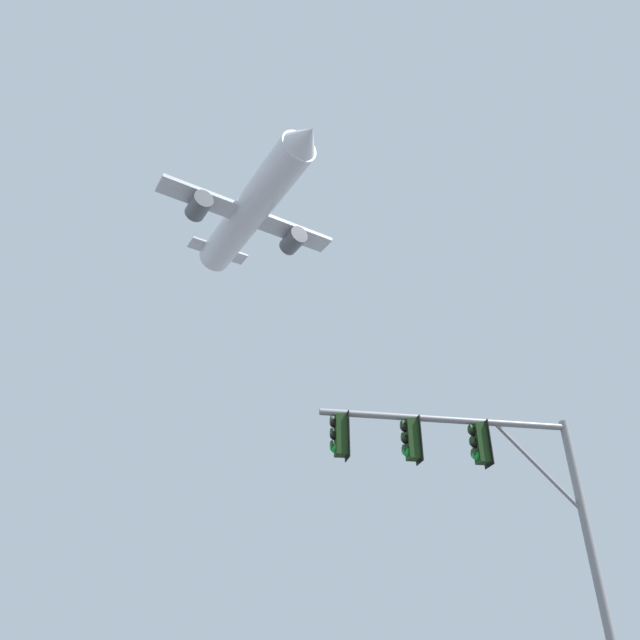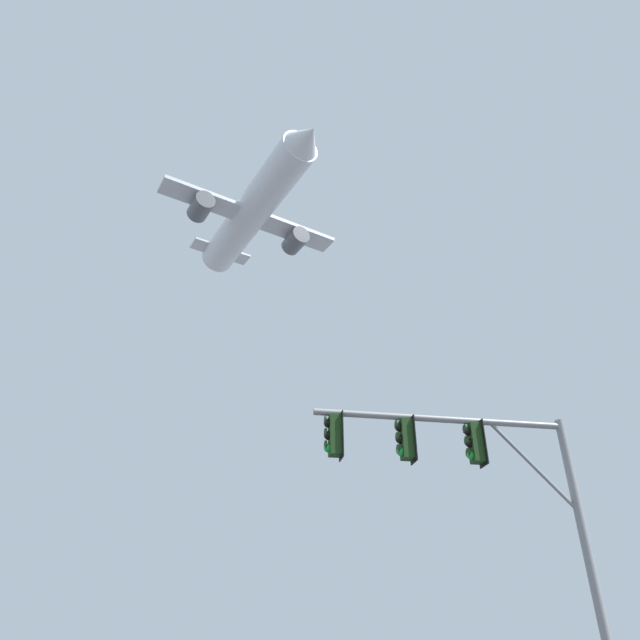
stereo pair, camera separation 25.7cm
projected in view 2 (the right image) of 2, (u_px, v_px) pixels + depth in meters
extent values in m
cylinder|color=gray|center=(588.00, 555.00, 12.29)|extent=(0.20, 0.20, 6.01)
cylinder|color=gray|center=(441.00, 419.00, 13.28)|extent=(5.93, 0.89, 0.15)
cylinder|color=gray|center=(533.00, 465.00, 13.09)|extent=(1.84, 0.31, 2.01)
cube|color=#193814|center=(335.00, 436.00, 12.66)|extent=(0.30, 0.35, 0.90)
cylinder|color=#193814|center=(335.00, 414.00, 12.91)|extent=(0.05, 0.05, 0.12)
cube|color=black|center=(341.00, 436.00, 12.68)|extent=(0.08, 0.46, 1.04)
sphere|color=black|center=(328.00, 423.00, 12.77)|extent=(0.20, 0.20, 0.20)
cylinder|color=#193814|center=(325.00, 421.00, 12.79)|extent=(0.07, 0.21, 0.21)
sphere|color=black|center=(328.00, 436.00, 12.63)|extent=(0.20, 0.20, 0.20)
cylinder|color=#193814|center=(325.00, 433.00, 12.65)|extent=(0.07, 0.21, 0.21)
sphere|color=green|center=(328.00, 448.00, 12.49)|extent=(0.20, 0.20, 0.20)
cylinder|color=#193814|center=(326.00, 445.00, 12.51)|extent=(0.07, 0.21, 0.21)
cube|color=#193814|center=(407.00, 439.00, 12.90)|extent=(0.30, 0.35, 0.90)
cylinder|color=#193814|center=(405.00, 418.00, 13.15)|extent=(0.05, 0.05, 0.12)
cube|color=black|center=(413.00, 440.00, 12.92)|extent=(0.08, 0.46, 1.04)
sphere|color=black|center=(399.00, 428.00, 13.01)|extent=(0.20, 0.20, 0.20)
cylinder|color=#193814|center=(396.00, 425.00, 13.03)|extent=(0.07, 0.21, 0.21)
sphere|color=black|center=(400.00, 440.00, 12.87)|extent=(0.20, 0.20, 0.20)
cylinder|color=#193814|center=(397.00, 437.00, 12.89)|extent=(0.07, 0.21, 0.21)
sphere|color=green|center=(401.00, 452.00, 12.73)|extent=(0.20, 0.20, 0.20)
cylinder|color=#193814|center=(398.00, 449.00, 12.75)|extent=(0.07, 0.21, 0.21)
cube|color=#193814|center=(476.00, 443.00, 13.13)|extent=(0.30, 0.35, 0.90)
cylinder|color=#193814|center=(473.00, 422.00, 13.39)|extent=(0.05, 0.05, 0.12)
cube|color=black|center=(481.00, 444.00, 13.15)|extent=(0.08, 0.46, 1.04)
sphere|color=black|center=(468.00, 432.00, 13.24)|extent=(0.20, 0.20, 0.20)
cylinder|color=#193814|center=(465.00, 429.00, 13.27)|extent=(0.07, 0.21, 0.21)
sphere|color=black|center=(470.00, 443.00, 13.10)|extent=(0.20, 0.20, 0.20)
cylinder|color=#193814|center=(467.00, 441.00, 13.13)|extent=(0.07, 0.21, 0.21)
sphere|color=green|center=(471.00, 455.00, 12.97)|extent=(0.20, 0.20, 0.20)
cylinder|color=#193814|center=(468.00, 453.00, 12.99)|extent=(0.07, 0.21, 0.21)
cylinder|color=white|center=(253.00, 209.00, 55.70)|extent=(11.92, 18.16, 3.35)
cone|color=white|center=(307.00, 138.00, 47.90)|extent=(3.89, 3.54, 3.18)
cone|color=white|center=(213.00, 263.00, 63.41)|extent=(3.50, 3.20, 2.85)
cube|color=silver|center=(251.00, 217.00, 55.83)|extent=(16.74, 10.50, 0.38)
cylinder|color=#595B60|center=(296.00, 241.00, 57.54)|extent=(2.85, 3.11, 1.88)
cylinder|color=#595B60|center=(201.00, 207.00, 53.12)|extent=(2.85, 3.11, 1.88)
cube|color=navy|center=(223.00, 239.00, 62.71)|extent=(1.62, 2.70, 3.98)
cube|color=silver|center=(221.00, 252.00, 62.09)|extent=(6.42, 4.65, 0.21)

